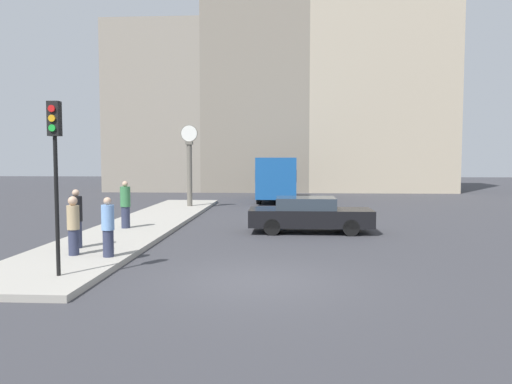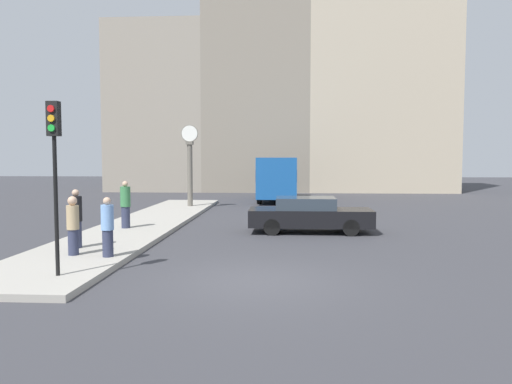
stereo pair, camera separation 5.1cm
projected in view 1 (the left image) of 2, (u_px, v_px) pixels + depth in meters
The scene contains 11 objects.
ground_plane at pixel (256, 281), 11.34m from camera, with size 120.00×120.00×0.00m, color #38383D.
sidewalk_corner at pixel (144, 224), 20.25m from camera, with size 3.10×21.29×0.16m, color #A39E93.
building_row at pixel (289, 92), 40.84m from camera, with size 28.06×5.00×18.10m.
sedan_car at pixel (309, 214), 18.57m from camera, with size 4.53×1.77×1.31m.
bus_distant at pixel (277, 176), 32.11m from camera, with size 2.38×7.43×2.78m.
traffic_light_near at pixel (55, 152), 10.96m from camera, with size 0.26×0.24×3.87m.
street_clock at pixel (189, 165), 26.93m from camera, with size 0.92×0.37×4.38m.
pedestrian_black_jacket at pixel (76, 219), 14.50m from camera, with size 0.35×0.35×1.71m.
pedestrian_blue_stripe at pixel (108, 227), 13.20m from camera, with size 0.33×0.33×1.59m.
pedestrian_tan_coat at pixel (73, 225), 13.43m from camera, with size 0.33×0.33×1.60m.
pedestrian_green_hoodie at pixel (125, 205), 18.58m from camera, with size 0.37×0.37×1.76m.
Camera 1 is at (0.67, -11.15, 2.80)m, focal length 35.00 mm.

